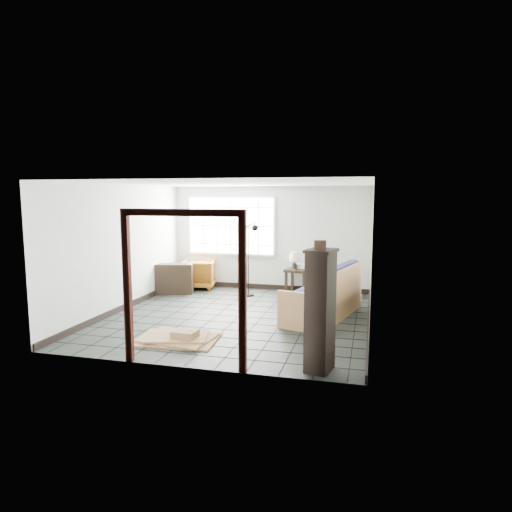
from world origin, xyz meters
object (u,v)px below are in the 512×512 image
(futon_sofa, at_px, (326,299))
(tall_shelf, at_px, (320,310))
(armchair, at_px, (199,273))
(side_table, at_px, (298,273))

(futon_sofa, relative_size, tall_shelf, 1.46)
(futon_sofa, relative_size, armchair, 3.02)
(futon_sofa, bearing_deg, armchair, 164.33)
(futon_sofa, distance_m, armchair, 3.99)
(futon_sofa, height_order, side_table, futon_sofa)
(side_table, xyz_separation_m, tall_shelf, (1.06, -4.80, 0.35))
(futon_sofa, distance_m, side_table, 2.20)
(armchair, xyz_separation_m, side_table, (2.56, -0.00, 0.10))
(armchair, relative_size, side_table, 1.26)
(futon_sofa, relative_size, side_table, 3.80)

